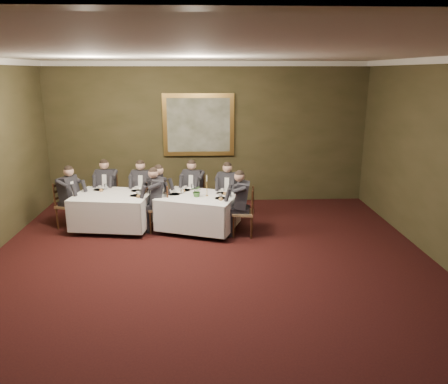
{
  "coord_description": "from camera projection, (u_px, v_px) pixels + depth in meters",
  "views": [
    {
      "loc": [
        -0.06,
        -5.95,
        3.25
      ],
      "look_at": [
        0.27,
        1.64,
        1.15
      ],
      "focal_mm": 35.0,
      "sensor_mm": 36.0,
      "label": 1
    }
  ],
  "objects": [
    {
      "name": "ground",
      "position": [
        211.0,
        294.0,
        6.6
      ],
      "size": [
        10.0,
        10.0,
        0.0
      ],
      "primitive_type": "plane",
      "color": "black",
      "rests_on": "ground"
    },
    {
      "name": "ceiling",
      "position": [
        209.0,
        52.0,
        5.67
      ],
      "size": [
        8.0,
        10.0,
        0.1
      ],
      "primitive_type": "cube",
      "color": "silver",
      "rests_on": "back_wall"
    },
    {
      "name": "back_wall",
      "position": [
        208.0,
        134.0,
        10.95
      ],
      "size": [
        8.0,
        0.1,
        3.5
      ],
      "primitive_type": "cube",
      "color": "#34311A",
      "rests_on": "ground"
    },
    {
      "name": "crown_molding",
      "position": [
        209.0,
        57.0,
        5.69
      ],
      "size": [
        8.0,
        10.0,
        0.12
      ],
      "color": "white",
      "rests_on": "back_wall"
    },
    {
      "name": "table_main",
      "position": [
        198.0,
        210.0,
        9.16
      ],
      "size": [
        1.87,
        1.65,
        0.67
      ],
      "rotation": [
        0.0,
        0.0,
        -0.35
      ],
      "color": "black",
      "rests_on": "ground"
    },
    {
      "name": "table_second",
      "position": [
        113.0,
        208.0,
        9.26
      ],
      "size": [
        1.73,
        1.42,
        0.67
      ],
      "rotation": [
        0.0,
        0.0,
        -0.14
      ],
      "color": "black",
      "rests_on": "ground"
    },
    {
      "name": "chair_main_backleft",
      "position": [
        194.0,
        205.0,
        10.05
      ],
      "size": [
        0.55,
        0.54,
        1.0
      ],
      "rotation": [
        0.0,
        0.0,
        2.81
      ],
      "color": "olive",
      "rests_on": "ground"
    },
    {
      "name": "diner_main_backleft",
      "position": [
        193.0,
        196.0,
        9.98
      ],
      "size": [
        0.53,
        0.58,
        1.35
      ],
      "rotation": [
        0.0,
        0.0,
        2.81
      ],
      "color": "black",
      "rests_on": "chair_main_backleft"
    },
    {
      "name": "chair_main_backright",
      "position": [
        228.0,
        208.0,
        9.82
      ],
      "size": [
        0.54,
        0.52,
        1.0
      ],
      "rotation": [
        0.0,
        0.0,
        2.87
      ],
      "color": "olive",
      "rests_on": "ground"
    },
    {
      "name": "diner_main_backright",
      "position": [
        228.0,
        199.0,
        9.74
      ],
      "size": [
        0.52,
        0.57,
        1.35
      ],
      "rotation": [
        0.0,
        0.0,
        2.87
      ],
      "color": "black",
      "rests_on": "chair_main_backright"
    },
    {
      "name": "chair_main_endleft",
      "position": [
        156.0,
        213.0,
        9.48
      ],
      "size": [
        0.49,
        0.51,
        1.0
      ],
      "rotation": [
        0.0,
        0.0,
        -1.76
      ],
      "color": "olive",
      "rests_on": "ground"
    },
    {
      "name": "diner_main_endleft",
      "position": [
        156.0,
        203.0,
        9.42
      ],
      "size": [
        0.55,
        0.48,
        1.35
      ],
      "rotation": [
        0.0,
        0.0,
        -1.76
      ],
      "color": "black",
      "rests_on": "chair_main_endleft"
    },
    {
      "name": "chair_main_endright",
      "position": [
        244.0,
        222.0,
        8.92
      ],
      "size": [
        0.48,
        0.49,
        1.0
      ],
      "rotation": [
        0.0,
        0.0,
        1.43
      ],
      "color": "olive",
      "rests_on": "ground"
    },
    {
      "name": "diner_main_endright",
      "position": [
        243.0,
        211.0,
        8.86
      ],
      "size": [
        0.53,
        0.46,
        1.35
      ],
      "rotation": [
        0.0,
        0.0,
        1.43
      ],
      "color": "black",
      "rests_on": "chair_main_endright"
    },
    {
      "name": "chair_sec_backleft",
      "position": [
        108.0,
        204.0,
        10.11
      ],
      "size": [
        0.47,
        0.45,
        1.0
      ],
      "rotation": [
        0.0,
        0.0,
        3.08
      ],
      "color": "olive",
      "rests_on": "ground"
    },
    {
      "name": "diner_sec_backleft",
      "position": [
        107.0,
        195.0,
        10.04
      ],
      "size": [
        0.44,
        0.5,
        1.35
      ],
      "rotation": [
        0.0,
        0.0,
        3.08
      ],
      "color": "black",
      "rests_on": "chair_sec_backleft"
    },
    {
      "name": "chair_sec_backright",
      "position": [
        144.0,
        205.0,
        10.03
      ],
      "size": [
        0.49,
        0.48,
        1.0
      ],
      "rotation": [
        0.0,
        0.0,
        3.0
      ],
      "color": "olive",
      "rests_on": "ground"
    },
    {
      "name": "diner_sec_backright",
      "position": [
        143.0,
        196.0,
        9.96
      ],
      "size": [
        0.46,
        0.53,
        1.35
      ],
      "rotation": [
        0.0,
        0.0,
        3.0
      ],
      "color": "black",
      "rests_on": "chair_sec_backright"
    },
    {
      "name": "chair_sec_endright",
      "position": [
        160.0,
        217.0,
        9.21
      ],
      "size": [
        0.47,
        0.48,
        1.0
      ],
      "rotation": [
        0.0,
        0.0,
        1.68
      ],
      "color": "olive",
      "rests_on": "ground"
    },
    {
      "name": "diner_sec_endright",
      "position": [
        159.0,
        207.0,
        9.14
      ],
      "size": [
        0.52,
        0.45,
        1.35
      ],
      "rotation": [
        0.0,
        0.0,
        1.68
      ],
      "color": "black",
      "rests_on": "chair_sec_endright"
    },
    {
      "name": "chair_sec_endleft",
      "position": [
        69.0,
        214.0,
        9.4
      ],
      "size": [
        0.54,
        0.56,
        1.0
      ],
      "rotation": [
        0.0,
        0.0,
        -1.91
      ],
      "color": "olive",
      "rests_on": "ground"
    },
    {
      "name": "diner_sec_endleft",
      "position": [
        69.0,
        204.0,
        9.33
      ],
      "size": [
        0.59,
        0.54,
        1.35
      ],
      "rotation": [
        0.0,
        0.0,
        -1.91
      ],
      "color": "black",
      "rests_on": "chair_sec_endleft"
    },
    {
      "name": "centerpiece",
      "position": [
        197.0,
        190.0,
        8.96
      ],
      "size": [
        0.3,
        0.28,
        0.26
      ],
      "primitive_type": "imported",
      "rotation": [
        0.0,
        0.0,
        -0.4
      ],
      "color": "#2D5926",
      "rests_on": "table_main"
    },
    {
      "name": "candlestick",
      "position": [
        207.0,
        188.0,
        9.01
      ],
      "size": [
        0.07,
        0.07,
        0.46
      ],
      "color": "gold",
      "rests_on": "table_main"
    },
    {
      "name": "place_setting_table_main",
      "position": [
        188.0,
        188.0,
        9.51
      ],
      "size": [
        0.33,
        0.31,
        0.14
      ],
      "color": "white",
      "rests_on": "table_main"
    },
    {
      "name": "place_setting_table_second",
      "position": [
        101.0,
        188.0,
        9.55
      ],
      "size": [
        0.33,
        0.31,
        0.14
      ],
      "color": "white",
      "rests_on": "table_second"
    },
    {
      "name": "painting",
      "position": [
        199.0,
        125.0,
        10.82
      ],
      "size": [
        1.77,
        0.09,
        1.54
      ],
      "color": "tan",
      "rests_on": "back_wall"
    }
  ]
}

